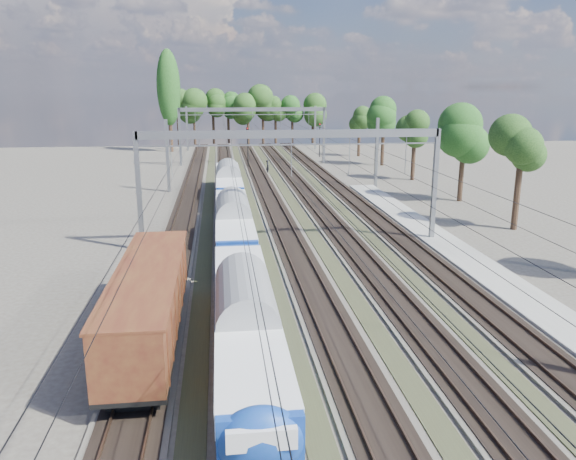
{
  "coord_description": "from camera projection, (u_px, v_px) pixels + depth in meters",
  "views": [
    {
      "loc": [
        -5.46,
        -12.35,
        12.14
      ],
      "look_at": [
        -1.01,
        23.92,
        2.8
      ],
      "focal_mm": 35.0,
      "sensor_mm": 36.0,
      "label": 1
    }
  ],
  "objects": [
    {
      "name": "platform",
      "position": [
        495.0,
        279.0,
        36.14
      ],
      "size": [
        3.0,
        70.0,
        0.3
      ],
      "primitive_type": "cube",
      "color": "gray",
      "rests_on": "ground"
    },
    {
      "name": "emu_train",
      "position": [
        233.0,
        217.0,
        43.47
      ],
      "size": [
        2.73,
        57.83,
        3.99
      ],
      "color": "black",
      "rests_on": "ground"
    },
    {
      "name": "signal_far",
      "position": [
        320.0,
        136.0,
        99.26
      ],
      "size": [
        0.39,
        0.36,
        5.9
      ],
      "rotation": [
        0.0,
        0.0,
        0.15
      ],
      "color": "black",
      "rests_on": "ground"
    },
    {
      "name": "catenary",
      "position": [
        269.0,
        138.0,
        64.65
      ],
      "size": [
        25.65,
        130.0,
        9.0
      ],
      "color": "slate",
      "rests_on": "ground"
    },
    {
      "name": "poplar",
      "position": [
        169.0,
        88.0,
        105.12
      ],
      "size": [
        4.4,
        4.4,
        19.04
      ],
      "color": "black",
      "rests_on": "ground"
    },
    {
      "name": "tree_belt",
      "position": [
        291.0,
        110.0,
        100.71
      ],
      "size": [
        40.01,
        98.73,
        11.78
      ],
      "color": "black",
      "rests_on": "ground"
    },
    {
      "name": "worker",
      "position": [
        268.0,
        167.0,
        80.59
      ],
      "size": [
        0.47,
        0.72,
        1.97
      ],
      "primitive_type": "imported",
      "rotation": [
        0.0,
        0.0,
        1.57
      ],
      "color": "black",
      "rests_on": "ground"
    },
    {
      "name": "freight_boxcar",
      "position": [
        149.0,
        300.0,
        26.82
      ],
      "size": [
        2.95,
        14.23,
        3.67
      ],
      "color": "black",
      "rests_on": "ground"
    },
    {
      "name": "track_bed",
      "position": [
        273.0,
        205.0,
        58.78
      ],
      "size": [
        21.0,
        130.0,
        0.34
      ],
      "color": "#47423A",
      "rests_on": "ground"
    },
    {
      "name": "signal_near",
      "position": [
        248.0,
        142.0,
        85.85
      ],
      "size": [
        0.43,
        0.39,
        6.18
      ],
      "rotation": [
        0.0,
        0.0,
        -0.28
      ],
      "color": "black",
      "rests_on": "ground"
    }
  ]
}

